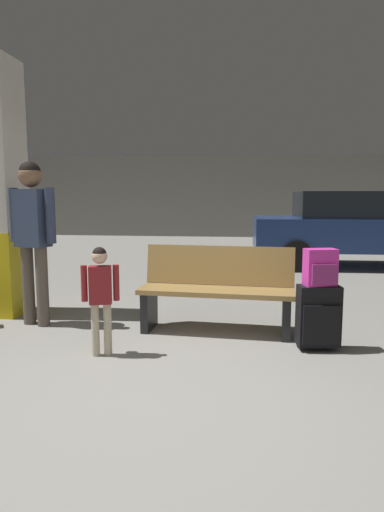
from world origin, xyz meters
name	(u,v)px	position (x,y,z in m)	size (l,w,h in m)	color
ground_plane	(198,290)	(0.00, 4.00, -0.05)	(18.00, 18.00, 0.10)	gray
garage_back_wall	(224,197)	(0.00, 12.86, 1.40)	(18.00, 0.12, 2.80)	slate
bench	(217,290)	(0.45, 1.71, 0.44)	(1.63, 0.64, 0.89)	#9E7A42
suitcase	(319,316)	(1.42, 1.22, 0.32)	(0.40, 0.27, 0.60)	black
backpack_bright	(321,268)	(1.42, 1.22, 0.77)	(0.31, 0.25, 0.34)	#D833A5
child	(100,289)	(-0.53, 0.84, 0.60)	(0.32, 0.19, 0.98)	beige
adult	(32,226)	(-1.55, 1.70, 1.10)	(0.59, 0.31, 1.78)	brown
parked_car_near	(355,227)	(2.93, 6.43, 0.81)	(4.13, 1.87, 1.51)	navy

